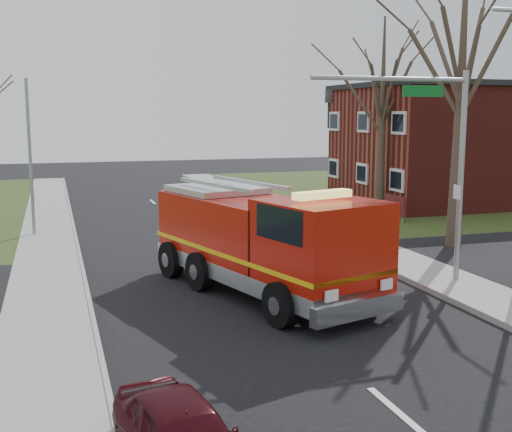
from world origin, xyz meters
name	(u,v)px	position (x,y,z in m)	size (l,w,h in m)	color
ground	(285,315)	(0.00, 0.00, 0.00)	(120.00, 120.00, 0.00)	black
sidewalk_right	(477,294)	(6.20, 0.00, 0.07)	(2.40, 80.00, 0.15)	gray
sidewalk_left	(47,336)	(-6.20, 0.00, 0.07)	(2.40, 80.00, 0.15)	gray
brick_building	(473,143)	(19.00, 18.00, 3.66)	(15.40, 10.40, 7.25)	maroon
health_center_sign	(395,206)	(10.50, 12.50, 0.88)	(0.12, 2.00, 1.40)	#511314
bare_tree_near	(462,63)	(9.50, 6.00, 7.41)	(6.00, 6.00, 12.00)	#3B2D23
bare_tree_far	(383,94)	(11.00, 15.00, 6.49)	(5.25, 5.25, 10.50)	#3B2D23
traffic_signal_mast	(427,139)	(5.21, 1.50, 4.71)	(5.29, 0.18, 6.80)	gray
utility_pole_far	(30,159)	(-6.80, 14.00, 3.50)	(0.14, 0.14, 7.00)	gray
fire_engine	(264,244)	(0.14, 2.19, 1.56)	(5.26, 9.04, 3.45)	#A01107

